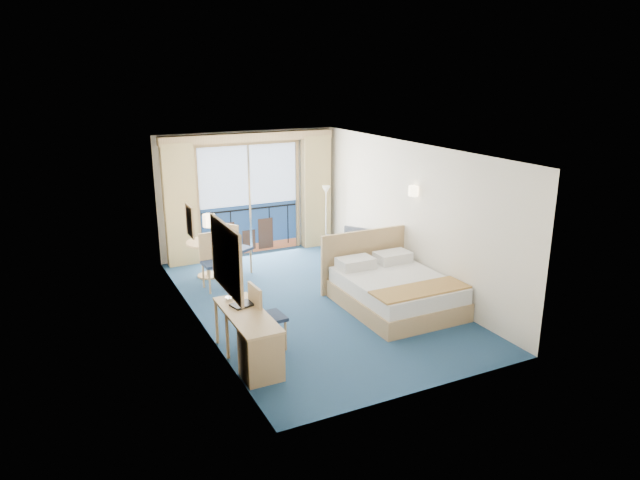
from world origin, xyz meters
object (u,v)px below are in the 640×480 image
(desk_chair, at_px, (263,313))
(round_table, at_px, (207,250))
(table_chair_a, at_px, (234,246))
(bed, at_px, (394,289))
(floor_lamp, at_px, (326,202))
(nightstand, at_px, (383,265))
(table_chair_b, at_px, (213,258))
(desk, at_px, (258,347))
(armchair, at_px, (354,250))

(desk_chair, relative_size, round_table, 1.26)
(table_chair_a, bearing_deg, round_table, 37.27)
(bed, distance_m, floor_lamp, 3.60)
(nightstand, xyz_separation_m, table_chair_a, (-2.58, 1.43, 0.34))
(round_table, bearing_deg, table_chair_b, -95.80)
(bed, xyz_separation_m, floor_lamp, (0.45, 3.48, 0.80))
(floor_lamp, bearing_deg, table_chair_b, -157.57)
(floor_lamp, xyz_separation_m, round_table, (-2.90, -0.57, -0.56))
(desk, bearing_deg, desk_chair, 63.13)
(desk, height_order, table_chair_b, table_chair_b)
(floor_lamp, distance_m, table_chair_a, 2.58)
(table_chair_a, height_order, table_chair_b, table_chair_a)
(desk, xyz_separation_m, desk_chair, (0.32, 0.63, 0.17))
(nightstand, xyz_separation_m, round_table, (-3.06, 1.61, 0.28))
(nightstand, height_order, floor_lamp, floor_lamp)
(table_chair_a, bearing_deg, desk, 134.04)
(desk_chair, distance_m, round_table, 3.41)
(desk_chair, xyz_separation_m, table_chair_b, (0.05, 2.75, 0.02))
(bed, height_order, nightstand, bed)
(floor_lamp, relative_size, round_table, 1.83)
(bed, xyz_separation_m, nightstand, (0.61, 1.30, -0.04))
(floor_lamp, relative_size, table_chair_b, 1.40)
(nightstand, relative_size, table_chair_a, 0.50)
(floor_lamp, distance_m, table_chair_b, 3.25)
(bed, xyz_separation_m, armchair, (0.37, 2.06, 0.08))
(bed, bearing_deg, round_table, 130.10)
(floor_lamp, distance_m, desk, 5.74)
(armchair, bearing_deg, bed, 45.98)
(bed, bearing_deg, table_chair_b, 138.10)
(nightstand, distance_m, desk, 4.26)
(table_chair_a, bearing_deg, floor_lamp, -105.22)
(bed, relative_size, table_chair_a, 1.95)
(bed, height_order, table_chair_b, bed)
(nightstand, xyz_separation_m, armchair, (-0.24, 0.76, 0.13))
(bed, relative_size, desk_chair, 2.10)
(nightstand, bearing_deg, floor_lamp, 94.19)
(floor_lamp, height_order, round_table, floor_lamp)
(armchair, relative_size, desk_chair, 0.86)
(armchair, xyz_separation_m, table_chair_a, (-2.33, 0.67, 0.22))
(round_table, bearing_deg, table_chair_a, -20.23)
(desk, distance_m, round_table, 4.06)
(round_table, bearing_deg, desk, -96.20)
(desk_chair, height_order, table_chair_a, table_chair_a)
(table_chair_a, bearing_deg, table_chair_b, 98.17)
(floor_lamp, height_order, table_chair_b, floor_lamp)
(table_chair_b, bearing_deg, floor_lamp, 19.24)
(nightstand, bearing_deg, desk_chair, -150.56)
(bed, xyz_separation_m, desk_chair, (-2.57, -0.50, 0.26))
(nightstand, relative_size, table_chair_b, 0.52)
(bed, height_order, armchair, bed)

